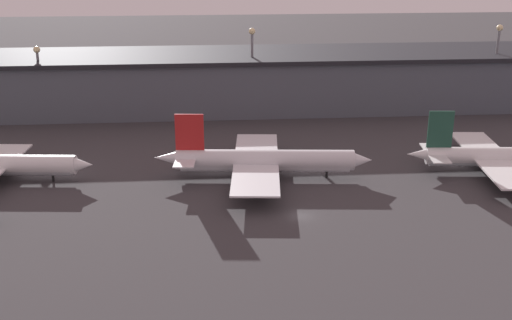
# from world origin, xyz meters

# --- Properties ---
(ground) EXTENTS (600.00, 600.00, 0.00)m
(ground) POSITION_xyz_m (0.00, 0.00, 0.00)
(ground) COLOR #383538
(terminal_building) EXTENTS (209.58, 28.47, 16.06)m
(terminal_building) POSITION_xyz_m (0.00, 76.94, 8.07)
(terminal_building) COLOR #4C515B
(terminal_building) RESTS_ON ground
(airplane_2) EXTENTS (45.55, 38.27, 13.75)m
(airplane_2) POSITION_xyz_m (-5.28, 19.80, 3.76)
(airplane_2) COLOR silver
(airplane_2) RESTS_ON ground
(airplane_3) EXTENTS (38.64, 36.89, 13.44)m
(airplane_3) POSITION_xyz_m (44.84, 19.45, 3.39)
(airplane_3) COLOR white
(airplane_3) RESTS_ON ground
(lamp_post_0) EXTENTS (1.80, 1.80, 19.81)m
(lamp_post_0) POSITION_xyz_m (-61.60, 70.39, 13.00)
(lamp_post_0) COLOR slate
(lamp_post_0) RESTS_ON ground
(lamp_post_1) EXTENTS (1.80, 1.80, 24.03)m
(lamp_post_1) POSITION_xyz_m (-3.69, 70.39, 15.36)
(lamp_post_1) COLOR slate
(lamp_post_1) RESTS_ON ground
(lamp_post_2) EXTENTS (1.80, 1.80, 24.19)m
(lamp_post_2) POSITION_xyz_m (66.02, 70.39, 15.45)
(lamp_post_2) COLOR slate
(lamp_post_2) RESTS_ON ground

